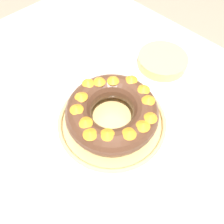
{
  "coord_description": "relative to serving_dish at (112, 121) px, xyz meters",
  "views": [
    {
      "loc": [
        0.2,
        -0.2,
        1.26
      ],
      "look_at": [
        -0.03,
        0.02,
        0.78
      ],
      "focal_mm": 35.0,
      "sensor_mm": 36.0,
      "label": 1
    }
  ],
  "objects": [
    {
      "name": "ground_plane",
      "position": [
        0.03,
        -0.02,
        -0.74
      ],
      "size": [
        8.0,
        8.0,
        0.0
      ],
      "primitive_type": "plane",
      "color": "gray"
    },
    {
      "name": "dining_table",
      "position": [
        0.03,
        -0.02,
        -0.09
      ],
      "size": [
        1.42,
        1.08,
        0.72
      ],
      "color": "beige",
      "rests_on": "ground_plane"
    },
    {
      "name": "serving_dish",
      "position": [
        0.0,
        0.0,
        0.0
      ],
      "size": [
        0.3,
        0.3,
        0.02
      ],
      "color": "tan",
      "rests_on": "dining_table"
    },
    {
      "name": "bundt_cake",
      "position": [
        0.0,
        0.0,
        0.05
      ],
      "size": [
        0.25,
        0.25,
        0.08
      ],
      "color": "#4C2D1E",
      "rests_on": "serving_dish"
    },
    {
      "name": "fork",
      "position": [
        -0.25,
        0.06,
        -0.01
      ],
      "size": [
        0.02,
        0.19,
        0.01
      ],
      "rotation": [
        0.0,
        0.0,
        0.02
      ],
      "color": "white",
      "rests_on": "dining_table"
    },
    {
      "name": "serving_knife",
      "position": [
        -0.28,
        0.03,
        -0.01
      ],
      "size": [
        0.02,
        0.21,
        0.01
      ],
      "rotation": [
        0.0,
        0.0,
        0.03
      ],
      "color": "white",
      "rests_on": "dining_table"
    },
    {
      "name": "cake_knife",
      "position": [
        -0.22,
        0.04,
        -0.01
      ],
      "size": [
        0.02,
        0.18,
        0.01
      ],
      "rotation": [
        0.0,
        0.0,
        -0.05
      ],
      "color": "white",
      "rests_on": "dining_table"
    },
    {
      "name": "side_bowl",
      "position": [
        -0.05,
        0.29,
        0.0
      ],
      "size": [
        0.17,
        0.17,
        0.03
      ],
      "primitive_type": "cylinder",
      "color": "tan",
      "rests_on": "dining_table"
    },
    {
      "name": "napkin",
      "position": [
        0.25,
        -0.01,
        -0.01
      ],
      "size": [
        0.14,
        0.1,
        0.0
      ],
      "primitive_type": "cube",
      "rotation": [
        0.0,
        0.0,
        -0.05
      ],
      "color": "#B2D1B7",
      "rests_on": "dining_table"
    }
  ]
}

